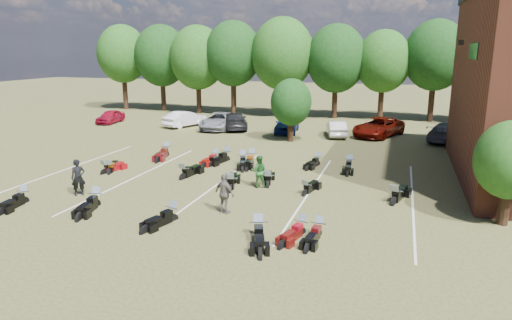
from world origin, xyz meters
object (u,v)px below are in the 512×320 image
at_px(person_black, 78,178).
at_px(motorcycle_3, 172,221).
at_px(motorcycle_0, 24,203).
at_px(person_grey, 225,194).
at_px(car_4, 287,124).
at_px(person_green, 259,171).
at_px(motorcycle_14, 167,156).
at_px(car_0, 110,117).
at_px(motorcycle_7, 105,174).

relative_size(person_black, motorcycle_3, 0.86).
bearing_deg(motorcycle_0, person_grey, 0.59).
distance_m(car_4, person_green, 16.48).
distance_m(person_black, person_grey, 7.84).
bearing_deg(motorcycle_14, person_grey, -58.44).
bearing_deg(motorcycle_14, car_4, 54.52).
bearing_deg(car_4, motorcycle_3, -95.42).
relative_size(motorcycle_3, motorcycle_14, 0.88).
bearing_deg(person_grey, motorcycle_14, -26.08).
xyz_separation_m(car_0, person_black, (12.22, -20.16, 0.28)).
height_order(car_0, car_4, car_4).
relative_size(car_0, motorcycle_14, 1.55).
bearing_deg(person_black, motorcycle_14, 47.13).
distance_m(person_black, motorcycle_14, 9.04).
bearing_deg(motorcycle_14, motorcycle_3, -69.50).
bearing_deg(person_green, person_black, 12.50).
xyz_separation_m(car_0, person_grey, (20.06, -20.34, 0.27)).
height_order(person_black, motorcycle_14, person_black).
distance_m(person_grey, motorcycle_0, 9.76).
xyz_separation_m(person_black, person_green, (8.11, 4.05, -0.06)).
distance_m(motorcycle_3, motorcycle_14, 12.31).
distance_m(car_4, motorcycle_7, 17.88).
xyz_separation_m(person_black, person_grey, (7.84, -0.18, -0.00)).
height_order(person_green, motorcycle_14, person_green).
xyz_separation_m(car_4, motorcycle_14, (-5.64, -11.34, -0.77)).
bearing_deg(person_grey, motorcycle_3, 63.96).
relative_size(person_green, motorcycle_3, 0.80).
xyz_separation_m(person_green, motorcycle_0, (-9.84, -5.84, -0.86)).
distance_m(person_grey, motorcycle_14, 12.12).
xyz_separation_m(person_grey, motorcycle_3, (-1.79, -1.54, -0.92)).
distance_m(car_4, motorcycle_0, 23.33).
bearing_deg(person_green, motorcycle_3, 56.35).
xyz_separation_m(motorcycle_0, motorcycle_3, (7.79, 0.08, 0.00)).
height_order(car_4, person_grey, person_grey).
relative_size(person_grey, motorcycle_3, 0.85).
bearing_deg(person_grey, person_green, -70.26).
height_order(car_0, person_green, person_green).
bearing_deg(person_grey, car_4, -60.50).
xyz_separation_m(person_green, motorcycle_3, (-2.06, -5.76, -0.86)).
relative_size(person_black, motorcycle_14, 0.75).
relative_size(car_4, motorcycle_0, 2.09).
height_order(person_black, motorcycle_3, person_black).
relative_size(person_grey, motorcycle_7, 0.88).
distance_m(car_4, person_black, 21.10).
xyz_separation_m(motorcycle_3, motorcycle_7, (-7.35, 5.59, 0.00)).
bearing_deg(person_green, car_4, -95.34).
bearing_deg(motorcycle_7, person_green, -165.95).
distance_m(person_black, person_green, 9.06).
xyz_separation_m(car_4, motorcycle_3, (0.43, -22.05, -0.77)).
bearing_deg(car_4, motorcycle_7, -119.33).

